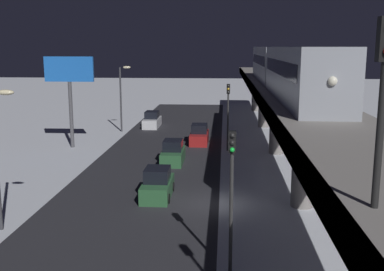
% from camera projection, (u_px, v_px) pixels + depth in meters
% --- Properties ---
extents(ground_plane, '(240.00, 240.00, 0.00)m').
position_uv_depth(ground_plane, '(208.00, 204.00, 29.50)').
color(ground_plane, silver).
extents(avenue_asphalt, '(11.00, 103.15, 0.01)m').
position_uv_depth(avenue_asphalt, '(133.00, 202.00, 29.83)').
color(avenue_asphalt, '#28282D').
rests_on(avenue_asphalt, ground_plane).
extents(elevated_railway, '(5.00, 103.15, 6.40)m').
position_uv_depth(elevated_railway, '(304.00, 119.00, 28.07)').
color(elevated_railway, gray).
rests_on(elevated_railway, ground_plane).
extents(subway_train, '(2.94, 36.87, 3.40)m').
position_uv_depth(subway_train, '(283.00, 66.00, 39.14)').
color(subway_train, '#999EA8').
rests_on(subway_train, elevated_railway).
extents(rail_signal, '(0.36, 0.41, 4.00)m').
position_uv_depth(rail_signal, '(384.00, 80.00, 9.46)').
color(rail_signal, black).
rests_on(rail_signal, elevated_railway).
extents(sedan_green, '(1.91, 4.14, 1.97)m').
position_uv_depth(sedan_green, '(157.00, 185.00, 30.77)').
color(sedan_green, '#2D6038').
rests_on(sedan_green, ground_plane).
extents(sedan_white, '(1.80, 4.50, 1.97)m').
position_uv_depth(sedan_white, '(152.00, 121.00, 57.71)').
color(sedan_white, silver).
rests_on(sedan_white, ground_plane).
extents(sedan_green_2, '(1.80, 4.24, 1.97)m').
position_uv_depth(sedan_green_2, '(173.00, 153.00, 39.92)').
color(sedan_green_2, '#2D6038').
rests_on(sedan_green_2, ground_plane).
extents(sedan_red, '(1.80, 4.52, 1.97)m').
position_uv_depth(sedan_red, '(199.00, 135.00, 48.06)').
color(sedan_red, '#A51E1E').
rests_on(sedan_red, ground_plane).
extents(traffic_light_near, '(0.32, 0.44, 6.40)m').
position_uv_depth(traffic_light_near, '(232.00, 183.00, 19.48)').
color(traffic_light_near, '#2D2D2D').
rests_on(traffic_light_near, ground_plane).
extents(traffic_light_mid, '(0.32, 0.44, 6.40)m').
position_uv_depth(traffic_light_mid, '(228.00, 107.00, 43.76)').
color(traffic_light_mid, '#2D2D2D').
rests_on(traffic_light_mid, ground_plane).
extents(commercial_billboard, '(4.80, 0.36, 8.90)m').
position_uv_depth(commercial_billboard, '(69.00, 78.00, 44.90)').
color(commercial_billboard, '#4C4C51').
rests_on(commercial_billboard, ground_plane).
extents(street_lamp_far, '(1.35, 0.44, 7.65)m').
position_uv_depth(street_lamp_far, '(122.00, 91.00, 53.85)').
color(street_lamp_far, '#38383D').
rests_on(street_lamp_far, ground_plane).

